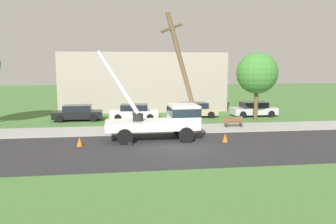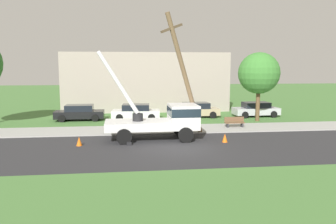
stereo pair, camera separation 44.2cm
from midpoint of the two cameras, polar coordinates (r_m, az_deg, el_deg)
ground_plane at (r=32.06m, az=-2.21°, el=-1.05°), size 120.00×120.00×0.00m
road_asphalt at (r=20.38m, az=1.15°, el=-6.17°), size 80.00×8.47×0.01m
sidewalk_strip at (r=26.15m, az=-0.91°, el=-2.95°), size 80.00×3.48×0.10m
utility_truck at (r=22.62m, az=-1.17°, el=-1.15°), size 6.80×3.20×5.98m
leaning_utility_pole at (r=23.63m, az=2.24°, el=6.48°), size 3.38×1.99×8.57m
traffic_cone_ahead at (r=22.26m, az=9.14°, el=-4.35°), size 0.36×0.36×0.56m
traffic_cone_behind at (r=21.60m, az=-15.38°, el=-4.90°), size 0.36×0.36×0.56m
parked_sedan_black at (r=31.69m, az=-15.51°, el=-0.13°), size 4.43×2.07×1.42m
parked_sedan_white at (r=31.29m, az=-6.15°, el=0.01°), size 4.52×2.24×1.42m
parked_sedan_tan at (r=32.71m, az=4.09°, el=0.37°), size 4.45×2.10×1.42m
parked_sedan_silver at (r=34.17m, az=14.00°, el=0.47°), size 4.45×2.10×1.42m
park_bench at (r=27.35m, az=10.62°, el=-1.73°), size 1.60×0.45×0.90m
roadside_tree_near at (r=31.16m, az=14.51°, el=6.39°), size 3.69×3.69×6.17m
lowrise_building_backdrop at (r=38.45m, az=-4.57°, el=5.19°), size 18.00×6.00×6.40m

